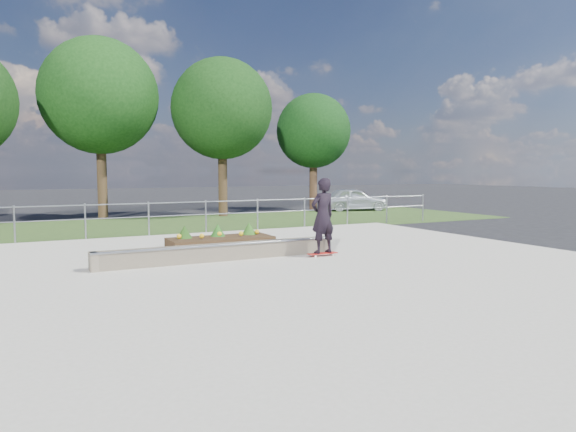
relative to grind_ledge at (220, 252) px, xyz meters
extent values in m
plane|color=black|center=(1.50, -1.80, -0.26)|extent=(120.00, 120.00, 0.00)
cube|color=#2C461C|center=(1.50, 9.20, -0.25)|extent=(30.00, 8.00, 0.02)
cube|color=#ABA798|center=(1.50, -1.80, -0.23)|extent=(15.00, 15.00, 0.06)
cylinder|color=gray|center=(-4.50, 5.70, 0.34)|extent=(0.06, 0.06, 1.20)
cylinder|color=gray|center=(-2.50, 5.70, 0.34)|extent=(0.06, 0.06, 1.20)
cylinder|color=#979A9F|center=(-0.50, 5.70, 0.34)|extent=(0.06, 0.06, 1.20)
cylinder|color=gray|center=(1.50, 5.70, 0.34)|extent=(0.06, 0.06, 1.20)
cylinder|color=gray|center=(3.50, 5.70, 0.34)|extent=(0.06, 0.06, 1.20)
cylinder|color=gray|center=(5.50, 5.70, 0.34)|extent=(0.06, 0.06, 1.20)
cylinder|color=#93959B|center=(7.50, 5.70, 0.34)|extent=(0.06, 0.06, 1.20)
cylinder|color=gray|center=(9.50, 5.70, 0.34)|extent=(0.06, 0.06, 1.20)
cylinder|color=#989BA0|center=(11.50, 5.70, 0.34)|extent=(0.06, 0.06, 1.20)
cylinder|color=#989CA1|center=(1.50, 5.70, 0.89)|extent=(20.00, 0.04, 0.04)
cylinder|color=gray|center=(1.50, 5.70, 0.44)|extent=(20.00, 0.04, 0.04)
cylinder|color=#342315|center=(-1.00, 13.20, 1.42)|extent=(0.44, 0.44, 3.38)
sphere|color=black|center=(-1.00, 13.20, 5.36)|extent=(5.25, 5.25, 5.25)
cylinder|color=#312113|center=(4.50, 12.20, 1.31)|extent=(0.44, 0.44, 3.15)
sphere|color=black|center=(4.50, 12.20, 4.99)|extent=(4.90, 4.90, 4.90)
cylinder|color=#372216|center=(10.50, 13.70, 1.09)|extent=(0.44, 0.44, 2.70)
sphere|color=black|center=(10.50, 13.70, 4.24)|extent=(4.20, 4.20, 4.20)
cube|color=brown|center=(0.00, 0.00, 0.00)|extent=(6.00, 0.40, 0.40)
cylinder|color=gray|center=(0.00, -0.20, 0.20)|extent=(6.00, 0.06, 0.06)
cube|color=#695E4D|center=(-2.90, 0.00, 0.00)|extent=(0.15, 0.42, 0.40)
cube|color=brown|center=(2.90, 0.00, 0.00)|extent=(0.15, 0.42, 0.40)
cube|color=black|center=(0.85, 2.35, -0.08)|extent=(3.00, 1.20, 0.25)
sphere|color=yellow|center=(-0.35, 2.45, 0.13)|extent=(0.14, 0.14, 0.14)
sphere|color=yellow|center=(0.25, 2.25, 0.13)|extent=(0.14, 0.14, 0.14)
sphere|color=yellow|center=(0.85, 2.45, 0.13)|extent=(0.14, 0.14, 0.14)
sphere|color=yellow|center=(1.45, 2.25, 0.13)|extent=(0.14, 0.14, 0.14)
sphere|color=gold|center=(2.05, 2.45, 0.13)|extent=(0.14, 0.14, 0.14)
cone|color=#1B3F12|center=(-0.15, 2.60, 0.23)|extent=(0.44, 0.44, 0.36)
cone|color=#1B4E16|center=(0.85, 2.60, 0.23)|extent=(0.44, 0.44, 0.36)
cone|color=#214F16|center=(1.85, 2.60, 0.23)|extent=(0.44, 0.44, 0.36)
cylinder|color=white|center=(2.27, -0.70, -0.18)|extent=(0.05, 0.03, 0.05)
cylinder|color=white|center=(2.27, -0.52, -0.18)|extent=(0.05, 0.03, 0.05)
cylinder|color=silver|center=(2.79, -0.70, -0.18)|extent=(0.05, 0.03, 0.05)
cylinder|color=white|center=(2.79, -0.52, -0.18)|extent=(0.05, 0.03, 0.05)
cylinder|color=gray|center=(2.27, -0.61, -0.15)|extent=(0.02, 0.18, 0.02)
cylinder|color=#AAAAAF|center=(2.79, -0.61, -0.15)|extent=(0.02, 0.18, 0.02)
cube|color=#AF1B15|center=(2.53, -0.61, -0.13)|extent=(0.80, 0.21, 0.02)
imported|color=black|center=(2.53, -0.61, 0.83)|extent=(0.75, 0.55, 1.91)
imported|color=silver|center=(12.29, 12.24, 0.38)|extent=(4.06, 2.51, 1.29)
camera|label=1|loc=(-4.17, -11.74, 1.96)|focal=32.00mm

